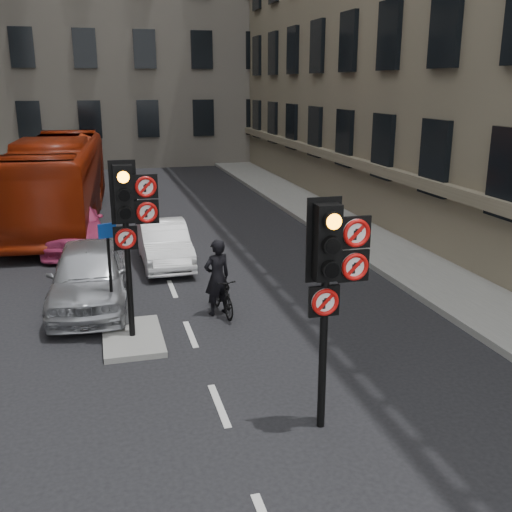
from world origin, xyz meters
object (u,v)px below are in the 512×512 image
motorcycle (222,295)px  motorcyclist (217,277)px  bus_red (59,181)px  car_silver (89,275)px  signal_near (332,267)px  car_white (164,243)px  signal_far (129,212)px  car_pink (69,223)px  info_sign (109,260)px

motorcycle → motorcyclist: 0.44m
bus_red → motorcyclist: bearing=-66.2°
car_silver → motorcyclist: motorcyclist is taller
signal_near → bus_red: (-4.54, 15.68, -0.98)m
bus_red → motorcycle: (3.95, -10.67, -1.15)m
car_white → signal_far: bearing=-103.2°
car_silver → bus_red: bus_red is taller
signal_near → car_white: signal_near is taller
signal_near → signal_far: signal_far is taller
car_pink → motorcyclist: 7.94m
signal_far → car_pink: bearing=100.6°
motorcyclist → motorcycle: bearing=163.4°
car_silver → car_white: car_silver is taller
signal_near → motorcyclist: (-0.69, 5.01, -1.70)m
car_silver → motorcyclist: 3.11m
car_silver → car_pink: (-0.62, 5.83, -0.02)m
signal_near → car_white: 9.60m
car_silver → info_sign: info_sign is taller
motorcyclist → info_sign: size_ratio=0.80×
signal_near → car_silver: (-3.50, 6.33, -1.83)m
car_white → car_pink: (-2.72, 2.87, 0.11)m
car_pink → motorcycle: car_pink is taller
car_pink → motorcycle: (3.54, -7.15, -0.28)m
signal_near → car_silver: 7.46m
car_silver → motorcycle: 3.21m
signal_near → info_sign: size_ratio=1.61×
signal_near → signal_far: (-2.60, 4.00, 0.12)m
info_sign → car_silver: bearing=88.1°
car_pink → bus_red: 3.65m
signal_far → car_silver: (-0.90, 2.33, -1.95)m
car_white → motorcyclist: 4.35m
car_white → motorcyclist: motorcyclist is taller
bus_red → info_sign: bus_red is taller
signal_near → car_pink: bearing=108.7°
bus_red → motorcyclist: (3.85, -10.67, -0.72)m
signal_far → motorcycle: signal_far is taller
signal_far → signal_near: bearing=-57.0°
signal_near → motorcycle: bearing=96.7°
signal_far → motorcycle: size_ratio=2.35×
signal_near → car_silver: bearing=118.9°
car_pink → car_silver: bearing=-89.3°
signal_far → car_silver: size_ratio=0.80×
motorcyclist → info_sign: info_sign is taller
car_white → info_sign: info_sign is taller
info_sign → motorcyclist: bearing=-11.5°
signal_far → bus_red: signal_far is taller
signal_near → info_sign: (-3.04, 4.74, -1.03)m
signal_far → motorcyclist: size_ratio=2.02×
bus_red → signal_far: bearing=-76.6°
motorcycle → car_silver: bearing=149.3°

